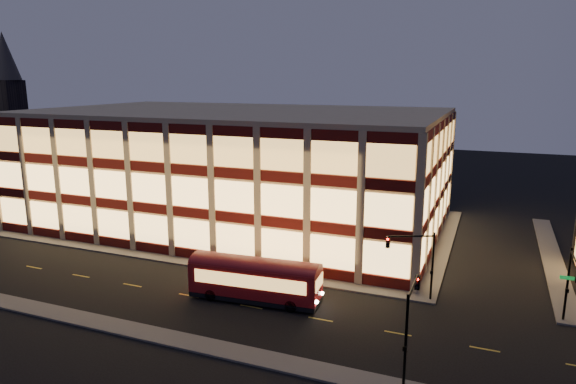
% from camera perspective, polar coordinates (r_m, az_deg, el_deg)
% --- Properties ---
extents(ground, '(200.00, 200.00, 0.00)m').
position_cam_1_polar(ground, '(52.75, -11.09, -8.11)').
color(ground, black).
rests_on(ground, ground).
extents(sidewalk_office_south, '(54.00, 2.00, 0.15)m').
position_cam_1_polar(sidewalk_office_south, '(55.11, -13.16, -7.22)').
color(sidewalk_office_south, '#514F4C').
rests_on(sidewalk_office_south, ground).
extents(sidewalk_office_east, '(2.00, 30.00, 0.15)m').
position_cam_1_polar(sidewalk_office_east, '(61.10, 16.87, -5.47)').
color(sidewalk_office_east, '#514F4C').
rests_on(sidewalk_office_east, ground).
extents(sidewalk_tower_west, '(2.00, 30.00, 0.15)m').
position_cam_1_polar(sidewalk_tower_west, '(61.29, 27.21, -6.29)').
color(sidewalk_tower_west, '#514F4C').
rests_on(sidewalk_tower_west, ground).
extents(sidewalk_near, '(100.00, 2.00, 0.15)m').
position_cam_1_polar(sidewalk_near, '(43.36, -20.70, -13.31)').
color(sidewalk_near, '#514F4C').
rests_on(sidewalk_near, ground).
extents(office_building, '(50.45, 30.45, 14.50)m').
position_cam_1_polar(office_building, '(66.44, -5.54, 2.82)').
color(office_building, tan).
rests_on(office_building, ground).
extents(church_tower, '(5.00, 5.00, 18.00)m').
position_cam_1_polar(church_tower, '(127.15, -28.35, 6.81)').
color(church_tower, '#2D2621').
rests_on(church_tower, ground).
extents(church_spire, '(6.00, 6.00, 10.00)m').
position_cam_1_polar(church_spire, '(126.89, -29.01, 13.10)').
color(church_spire, '#4C473F').
rests_on(church_spire, church_tower).
extents(traffic_signal_far, '(3.79, 1.87, 6.00)m').
position_cam_1_polar(traffic_signal_far, '(44.06, 14.07, -6.76)').
color(traffic_signal_far, black).
rests_on(traffic_signal_far, ground).
extents(traffic_signal_right, '(1.20, 4.37, 6.00)m').
position_cam_1_polar(traffic_signal_right, '(43.36, 28.97, -8.34)').
color(traffic_signal_right, black).
rests_on(traffic_signal_right, ground).
extents(traffic_signal_near, '(0.32, 4.45, 6.00)m').
position_cam_1_polar(traffic_signal_near, '(33.53, 13.47, -13.00)').
color(traffic_signal_near, black).
rests_on(traffic_signal_near, ground).
extents(trolley_bus, '(11.25, 3.61, 3.75)m').
position_cam_1_polar(trolley_bus, '(43.68, -3.69, -9.41)').
color(trolley_bus, maroon).
rests_on(trolley_bus, ground).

